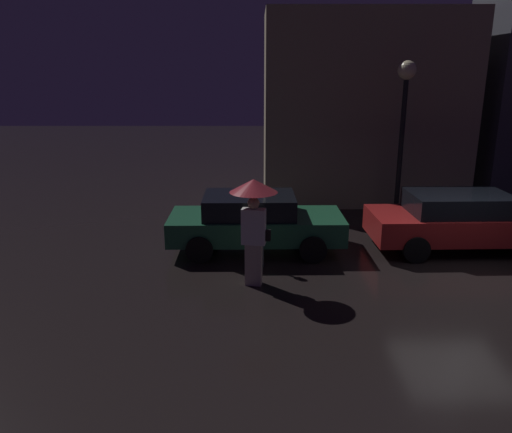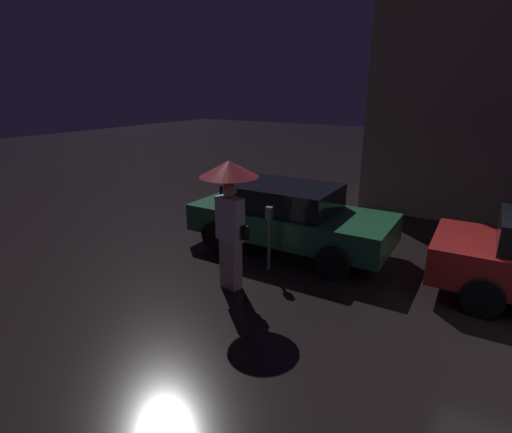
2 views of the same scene
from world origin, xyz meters
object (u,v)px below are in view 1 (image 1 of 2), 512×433
Objects in this scene: parked_car_red at (464,220)px; parking_meter at (263,234)px; parked_car_green at (255,221)px; street_lamp_near at (406,100)px; pedestrian_with_umbrella at (255,208)px.

parking_meter is at bearing -168.26° from parked_car_red.
parked_car_red is (5.03, 0.03, 0.02)m from parked_car_green.
parked_car_red is 4.98m from parking_meter.
parked_car_green is 3.40× the size of parking_meter.
street_lamp_near reaches higher than parking_meter.
parked_car_red reaches higher than parking_meter.
pedestrian_with_umbrella reaches higher than parked_car_green.
parking_meter is at bearing -91.10° from pedestrian_with_umbrella.
pedestrian_with_umbrella is at bearing -131.06° from street_lamp_near.
street_lamp_near is at bearing 43.89° from parking_meter.
pedestrian_with_umbrella reaches higher than parked_car_red.
parked_car_green is 1.90× the size of pedestrian_with_umbrella.
parking_meter is (0.18, -1.12, 0.04)m from parked_car_green.
pedestrian_with_umbrella is 1.79× the size of parking_meter.
street_lamp_near is (-0.85, 2.69, 2.68)m from parked_car_red.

